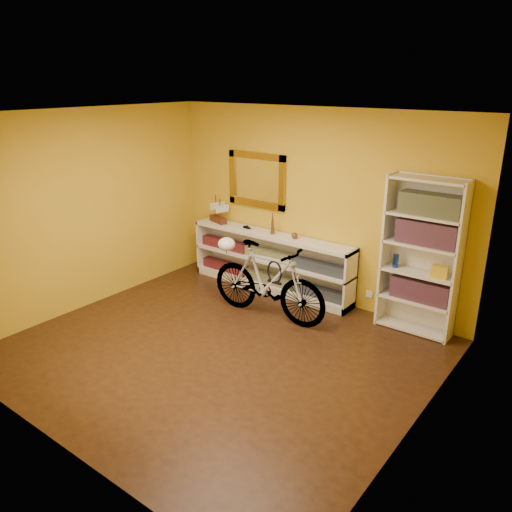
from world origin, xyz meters
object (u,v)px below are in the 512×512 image
Objects in this scene: bicycle at (268,281)px; console_unit at (270,262)px; bookcase at (421,257)px; helmet at (227,244)px.

console_unit is at bearing 30.43° from bicycle.
bookcase is (2.15, 0.03, 0.52)m from console_unit.
helmet is at bearing -159.90° from bookcase.
console_unit is 2.21m from bookcase.
bookcase reaches higher than console_unit.
console_unit is 11.08× the size of helmet.
bookcase reaches higher than helmet.
bookcase is at bearing 20.10° from helmet.
bicycle is at bearing -56.39° from console_unit.
bookcase is at bearing 0.67° from console_unit.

